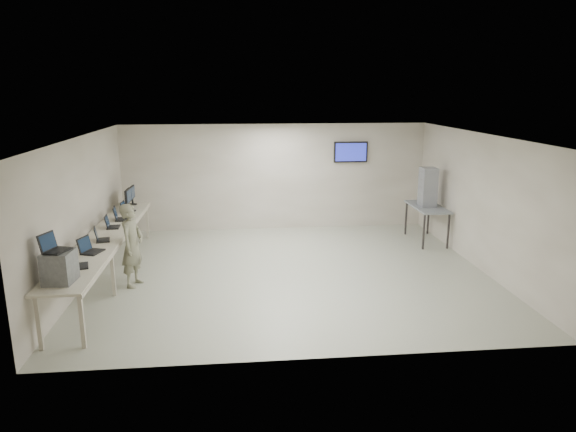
{
  "coord_description": "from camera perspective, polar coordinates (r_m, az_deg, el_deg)",
  "views": [
    {
      "loc": [
        -1.02,
        -9.93,
        3.68
      ],
      "look_at": [
        0.0,
        0.2,
        1.15
      ],
      "focal_mm": 32.0,
      "sensor_mm": 36.0,
      "label": 1
    }
  ],
  "objects": [
    {
      "name": "soldier",
      "position": [
        10.15,
        -16.92,
        -3.13
      ],
      "size": [
        0.53,
        0.67,
        1.61
      ],
      "primitive_type": "imported",
      "rotation": [
        0.0,
        0.0,
        1.29
      ],
      "color": "gray",
      "rests_on": "ground"
    },
    {
      "name": "workbench",
      "position": [
        10.64,
        -19.5,
        -2.42
      ],
      "size": [
        0.76,
        6.0,
        0.9
      ],
      "color": "beige",
      "rests_on": "ground"
    },
    {
      "name": "laptop_5",
      "position": [
        12.42,
        -17.51,
        0.69
      ],
      "size": [
        0.3,
        0.35,
        0.26
      ],
      "rotation": [
        0.0,
        0.0,
        -0.08
      ],
      "color": "black",
      "rests_on": "workbench"
    },
    {
      "name": "laptop_4",
      "position": [
        11.76,
        -18.26,
        -0.06
      ],
      "size": [
        0.35,
        0.4,
        0.29
      ],
      "rotation": [
        0.0,
        0.0,
        0.13
      ],
      "color": "black",
      "rests_on": "workbench"
    },
    {
      "name": "laptop_2",
      "position": [
        10.27,
        -20.16,
        -2.23
      ],
      "size": [
        0.34,
        0.38,
        0.26
      ],
      "rotation": [
        0.0,
        0.0,
        0.23
      ],
      "color": "black",
      "rests_on": "workbench"
    },
    {
      "name": "side_table",
      "position": [
        13.01,
        15.21,
        0.76
      ],
      "size": [
        0.69,
        1.49,
        0.89
      ],
      "color": "gray",
      "rests_on": "ground"
    },
    {
      "name": "room",
      "position": [
        10.29,
        0.26,
        1.22
      ],
      "size": [
        8.01,
        7.01,
        2.81
      ],
      "color": "#A3A691",
      "rests_on": "ground"
    },
    {
      "name": "laptop_1",
      "position": [
        9.59,
        -21.22,
        -3.4
      ],
      "size": [
        0.41,
        0.44,
        0.29
      ],
      "rotation": [
        0.0,
        0.0,
        -0.33
      ],
      "color": "black",
      "rests_on": "workbench"
    },
    {
      "name": "monitor_near",
      "position": [
        12.71,
        -17.35,
        2.02
      ],
      "size": [
        0.22,
        0.49,
        0.48
      ],
      "color": "black",
      "rests_on": "workbench"
    },
    {
      "name": "laptop_on_box",
      "position": [
        8.21,
        -24.64,
        -3.13
      ],
      "size": [
        0.41,
        0.43,
        0.29
      ],
      "rotation": [
        0.0,
        0.0,
        -0.33
      ],
      "color": "black",
      "rests_on": "equipment_box"
    },
    {
      "name": "equipment_box",
      "position": [
        8.28,
        -24.05,
        -5.19
      ],
      "size": [
        0.43,
        0.49,
        0.47
      ],
      "primitive_type": "cube",
      "rotation": [
        0.0,
        0.0,
        -0.08
      ],
      "color": "slate",
      "rests_on": "workbench"
    },
    {
      "name": "storage_bins",
      "position": [
        12.89,
        15.28,
        3.13
      ],
      "size": [
        0.36,
        0.4,
        0.95
      ],
      "color": "#9397A2",
      "rests_on": "side_table"
    },
    {
      "name": "laptop_3",
      "position": [
        11.16,
        -19.1,
        -0.9
      ],
      "size": [
        0.3,
        0.35,
        0.26
      ],
      "rotation": [
        0.0,
        0.0,
        0.08
      ],
      "color": "black",
      "rests_on": "workbench"
    },
    {
      "name": "laptop_0",
      "position": [
        8.92,
        -22.48,
        -4.83
      ],
      "size": [
        0.37,
        0.4,
        0.27
      ],
      "rotation": [
        0.0,
        0.0,
        0.28
      ],
      "color": "black",
      "rests_on": "workbench"
    },
    {
      "name": "monitor_far",
      "position": [
        13.18,
        -16.94,
        2.4
      ],
      "size": [
        0.21,
        0.47,
        0.46
      ],
      "color": "black",
      "rests_on": "workbench"
    }
  ]
}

